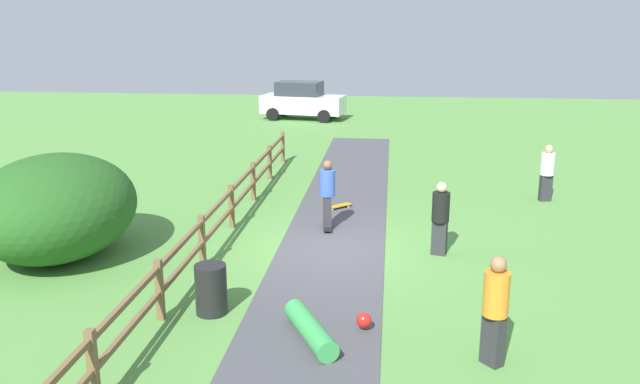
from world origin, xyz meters
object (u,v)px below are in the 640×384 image
(skater_riding, at_px, (327,191))
(parked_car_white, at_px, (302,100))
(skater_fallen, at_px, (314,329))
(bystander_orange, at_px, (495,306))
(bush_large, at_px, (56,207))
(skateboard_loose, at_px, (339,206))
(trash_bin, at_px, (211,289))
(bystander_black, at_px, (440,215))
(bystander_white, at_px, (547,170))

(skater_riding, bearing_deg, parked_car_white, 99.69)
(skater_fallen, height_order, bystander_orange, bystander_orange)
(bush_large, distance_m, skateboard_loose, 7.27)
(trash_bin, xyz_separation_m, bystander_black, (4.19, 3.44, 0.45))
(trash_bin, relative_size, bystander_black, 0.55)
(parked_car_white, bearing_deg, bystander_white, -58.54)
(bystander_black, bearing_deg, skater_fallen, -118.10)
(trash_bin, bearing_deg, parked_car_white, 93.77)
(bystander_orange, bearing_deg, bush_large, 157.24)
(bystander_white, relative_size, bystander_black, 0.99)
(trash_bin, xyz_separation_m, bystander_white, (7.49, 8.20, 0.44))
(trash_bin, relative_size, skater_riding, 0.52)
(trash_bin, relative_size, parked_car_white, 0.20)
(skater_fallen, height_order, bystander_black, bystander_black)
(trash_bin, distance_m, bystander_orange, 4.86)
(trash_bin, xyz_separation_m, bystander_orange, (4.66, -1.27, 0.50))
(bystander_white, distance_m, parked_car_white, 17.23)
(parked_car_white, bearing_deg, skateboard_loose, -78.79)
(skater_riding, xyz_separation_m, parked_car_white, (-3.07, 18.00, -0.02))
(skater_riding, xyz_separation_m, skater_fallen, (0.36, -5.70, -0.78))
(skater_riding, bearing_deg, bush_large, -155.93)
(bush_large, height_order, bystander_orange, bush_large)
(skater_fallen, bearing_deg, skateboard_loose, 91.70)
(skater_riding, height_order, skater_fallen, skater_riding)
(parked_car_white, bearing_deg, trash_bin, -86.23)
(trash_bin, bearing_deg, skateboard_loose, 75.79)
(skater_fallen, xyz_separation_m, skateboard_loose, (-0.22, 7.52, -0.11))
(bystander_orange, relative_size, parked_car_white, 0.39)
(skateboard_loose, xyz_separation_m, parked_car_white, (-3.21, 16.18, 0.87))
(bystander_white, bearing_deg, skater_riding, -150.81)
(bystander_black, height_order, parked_car_white, parked_car_white)
(trash_bin, bearing_deg, skater_riding, 72.24)
(trash_bin, height_order, parked_car_white, parked_car_white)
(parked_car_white, bearing_deg, skater_riding, -80.31)
(skater_riding, distance_m, bystander_orange, 6.90)
(bystander_white, relative_size, bystander_orange, 0.94)
(skater_fallen, distance_m, bystander_black, 4.85)
(skater_fallen, relative_size, skateboard_loose, 2.27)
(skater_riding, height_order, bystander_orange, skater_riding)
(skater_fallen, distance_m, bystander_orange, 2.88)
(bush_large, distance_m, skater_fallen, 6.83)
(skater_fallen, bearing_deg, bystander_orange, -9.62)
(skater_fallen, bearing_deg, trash_bin, 157.39)
(trash_bin, height_order, bystander_white, bystander_white)
(skateboard_loose, relative_size, bystander_white, 0.44)
(bystander_black, bearing_deg, parked_car_white, 106.30)
(bush_large, bearing_deg, skater_riding, 24.07)
(bystander_black, bearing_deg, skateboard_loose, 127.17)
(skater_riding, relative_size, bystander_black, 1.05)
(bush_large, xyz_separation_m, bystander_black, (8.23, 1.05, -0.23))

